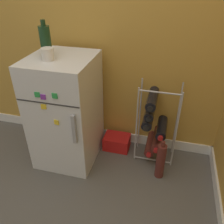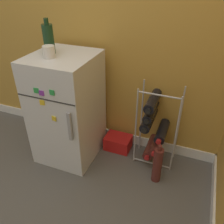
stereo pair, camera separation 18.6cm
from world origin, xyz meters
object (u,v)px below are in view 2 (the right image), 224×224
at_px(fridge_top_bottle, 49,39).
at_px(loose_bottle_floor, 157,165).
at_px(soda_box, 118,142).
at_px(fridge_top_cup, 49,52).
at_px(mini_fridge, 67,109).
at_px(wine_rack, 154,126).

height_order(fridge_top_bottle, loose_bottle_floor, fridge_top_bottle).
bearing_deg(fridge_top_bottle, soda_box, 20.32).
height_order(soda_box, fridge_top_cup, fridge_top_cup).
bearing_deg(loose_bottle_floor, soda_box, 148.62).
bearing_deg(loose_bottle_floor, fridge_top_bottle, 175.26).
relative_size(mini_fridge, fridge_top_cup, 10.66).
distance_m(mini_fridge, loose_bottle_floor, 0.83).
xyz_separation_m(mini_fridge, loose_bottle_floor, (0.77, -0.06, -0.29)).
height_order(mini_fridge, soda_box, mini_fridge).
relative_size(mini_fridge, loose_bottle_floor, 2.59).
xyz_separation_m(mini_fridge, fridge_top_bottle, (-0.10, 0.01, 0.54)).
xyz_separation_m(soda_box, fridge_top_bottle, (-0.47, -0.17, 0.92)).
bearing_deg(loose_bottle_floor, fridge_top_cup, -179.37).
bearing_deg(wine_rack, fridge_top_bottle, -169.06).
xyz_separation_m(wine_rack, loose_bottle_floor, (0.09, -0.22, -0.18)).
distance_m(fridge_top_cup, loose_bottle_floor, 1.12).
distance_m(soda_box, loose_bottle_floor, 0.48).
height_order(wine_rack, fridge_top_cup, fridge_top_cup).
bearing_deg(fridge_top_cup, loose_bottle_floor, 0.63).
height_order(wine_rack, fridge_top_bottle, fridge_top_bottle).
bearing_deg(fridge_top_bottle, loose_bottle_floor, -4.74).
xyz_separation_m(fridge_top_cup, loose_bottle_floor, (0.82, 0.01, -0.77)).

